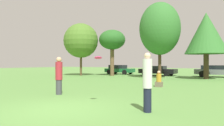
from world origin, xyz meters
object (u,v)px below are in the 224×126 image
object	(u,v)px
tree_2	(160,29)
parked_car_green	(119,69)
parked_car_grey	(217,71)
person_catcher	(147,82)
tree_1	(112,40)
tree_3	(206,33)
parked_car_black	(157,70)
bystander_sitting	(159,80)
frisbee	(98,58)
tree_0	(81,41)
person_thrower	(59,75)

from	to	relation	value
tree_2	parked_car_green	size ratio (longest dim) A/B	1.91
parked_car_grey	person_catcher	bearing A→B (deg)	-90.70
parked_car_green	parked_car_grey	distance (m)	12.31
person_catcher	tree_1	bearing A→B (deg)	-42.20
parked_car_grey	tree_3	bearing A→B (deg)	-99.48
tree_2	parked_car_green	bearing A→B (deg)	148.38
tree_1	parked_car_black	xyz separation A→B (m)	(4.34, 3.65, -3.66)
tree_1	parked_car_green	bearing A→B (deg)	109.01
tree_2	parked_car_black	bearing A→B (deg)	113.57
bystander_sitting	tree_2	size ratio (longest dim) A/B	0.14
bystander_sitting	parked_car_grey	world-z (taller)	parked_car_grey
frisbee	parked_car_green	distance (m)	21.44
frisbee	tree_3	xyz separation A→B (m)	(1.40, 15.49, 2.68)
tree_1	frisbee	bearing A→B (deg)	-58.77
tree_1	parked_car_green	world-z (taller)	tree_1
parked_car_green	parked_car_black	world-z (taller)	parked_car_green
tree_0	parked_car_grey	world-z (taller)	tree_0
tree_0	parked_car_green	size ratio (longest dim) A/B	1.60
frisbee	parked_car_grey	distance (m)	19.24
frisbee	tree_1	world-z (taller)	tree_1
bystander_sitting	tree_1	size ratio (longest dim) A/B	0.19
person_catcher	tree_0	xyz separation A→B (m)	(-14.58, 13.35, 3.38)
frisbee	tree_3	world-z (taller)	tree_3
frisbee	bystander_sitting	size ratio (longest dim) A/B	0.27
person_thrower	parked_car_black	xyz separation A→B (m)	(-1.63, 17.64, -0.29)
parked_car_green	parked_car_black	distance (m)	5.68
frisbee	parked_car_black	xyz separation A→B (m)	(-4.68, 18.53, -1.08)
parked_car_green	tree_3	bearing A→B (deg)	-16.40
parked_car_grey	frisbee	bearing A→B (deg)	-96.72
tree_3	tree_0	bearing A→B (deg)	-170.75
person_thrower	tree_0	size ratio (longest dim) A/B	0.28
tree_0	tree_1	world-z (taller)	tree_0
person_catcher	frisbee	distance (m)	2.16
frisbee	parked_car_grey	xyz separation A→B (m)	(1.95, 19.11, -1.03)
tree_0	tree_3	world-z (taller)	tree_0
person_catcher	tree_1	xyz separation A→B (m)	(-11.04, 15.02, 3.36)
person_catcher	tree_3	xyz separation A→B (m)	(-0.61, 15.63, 3.46)
parked_car_green	bystander_sitting	bearing A→B (deg)	-50.63
parked_car_black	parked_car_grey	size ratio (longest dim) A/B	0.97
tree_0	parked_car_black	size ratio (longest dim) A/B	1.44
frisbee	bystander_sitting	distance (m)	6.77
bystander_sitting	tree_0	bearing A→B (deg)	152.20
person_catcher	tree_0	world-z (taller)	tree_0
frisbee	tree_3	distance (m)	15.78
bystander_sitting	parked_car_green	size ratio (longest dim) A/B	0.26
person_catcher	tree_2	size ratio (longest dim) A/B	0.24
frisbee	tree_2	size ratio (longest dim) A/B	0.04
person_catcher	parked_car_black	xyz separation A→B (m)	(-6.69, 18.67, -0.30)
parked_car_black	tree_1	bearing A→B (deg)	-140.88
tree_1	parked_car_green	size ratio (longest dim) A/B	1.39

